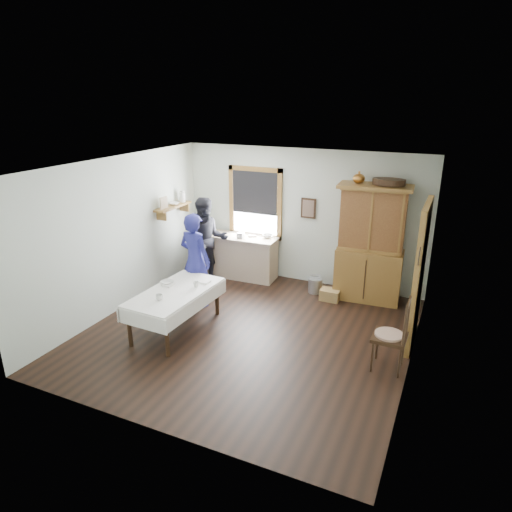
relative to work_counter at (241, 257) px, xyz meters
name	(u,v)px	position (x,y,z in m)	size (l,w,h in m)	color
room	(248,255)	(1.20, -2.15, 0.90)	(5.01, 5.01, 2.70)	black
window	(255,200)	(0.20, 0.31, 1.17)	(1.18, 0.07, 1.48)	white
doorway	(421,272)	(3.65, -1.30, 0.72)	(0.09, 1.14, 2.22)	#4F4638
wall_shelf	(174,205)	(-1.17, -0.61, 1.13)	(0.24, 1.00, 0.44)	olive
framed_picture	(308,208)	(1.35, 0.31, 1.10)	(0.30, 0.04, 0.40)	black
rug_beater	(421,247)	(3.65, -1.85, 1.27)	(0.27, 0.27, 0.01)	black
work_counter	(241,257)	(0.00, 0.00, 0.00)	(1.56, 0.59, 0.89)	tan
china_hutch	(371,244)	(2.67, -0.02, 0.64)	(1.28, 0.61, 2.18)	olive
dining_table	(176,310)	(0.07, -2.52, -0.10)	(0.90, 1.72, 0.69)	white
spindle_chair	(390,334)	(3.41, -2.24, 0.10)	(0.50, 0.50, 1.08)	black
pail	(315,285)	(1.70, -0.14, -0.30)	(0.27, 0.27, 0.29)	#989CA0
wicker_basket	(330,295)	(2.06, -0.37, -0.34)	(0.36, 0.25, 0.21)	olive
woman_blue	(195,264)	(-0.13, -1.56, 0.36)	(0.59, 0.39, 1.60)	navy
figure_dark	(207,244)	(-0.49, -0.52, 0.37)	(0.79, 0.62, 1.63)	black
table_cup_a	(159,297)	(0.04, -2.89, 0.28)	(0.11, 0.11, 0.09)	silver
table_cup_b	(196,284)	(0.29, -2.23, 0.29)	(0.10, 0.10, 0.09)	silver
table_bowl	(167,282)	(-0.21, -2.32, 0.27)	(0.23, 0.23, 0.06)	silver
counter_book	(248,235)	(0.13, 0.12, 0.46)	(0.15, 0.20, 0.02)	brown
counter_bowl	(268,236)	(0.55, 0.15, 0.48)	(0.21, 0.21, 0.07)	silver
shelf_bowl	(174,204)	(-1.17, -0.60, 1.15)	(0.22, 0.22, 0.05)	silver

